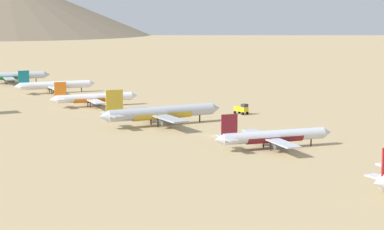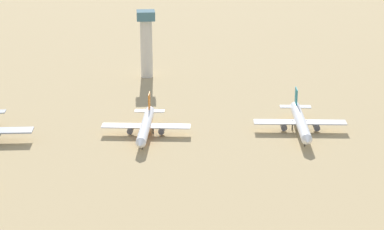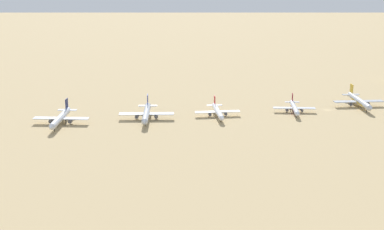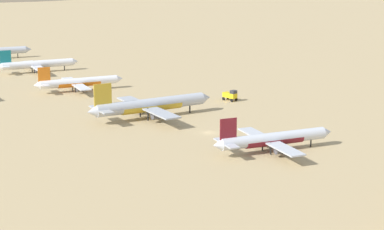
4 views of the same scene
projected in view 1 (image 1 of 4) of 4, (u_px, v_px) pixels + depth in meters
ground_plane at (215, 136)px, 209.30m from camera, size 2111.66×2111.66×0.00m
parked_jet_3 at (273, 136)px, 189.69m from camera, size 34.84×28.51×10.08m
parked_jet_4 at (161, 113)px, 227.45m from camera, size 43.15×35.01×12.45m
parked_jet_5 at (94, 98)px, 271.50m from camera, size 34.80×28.39×10.04m
parked_jet_6 at (54, 85)px, 314.40m from camera, size 36.73×29.94×10.59m
parked_jet_7 at (10, 76)px, 354.89m from camera, size 39.59×32.36×11.44m
service_truck at (242, 109)px, 251.69m from camera, size 3.60×5.55×3.90m
desert_hill_5 at (5, 5)px, 1003.87m from camera, size 419.31×419.31×84.22m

